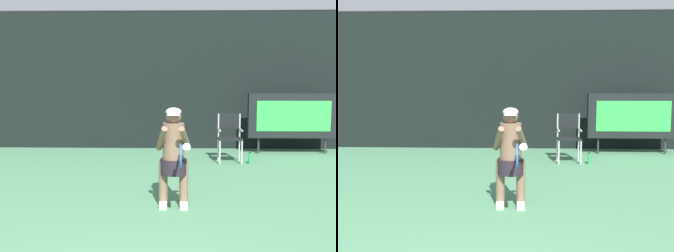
% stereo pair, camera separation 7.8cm
% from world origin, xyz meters
% --- Properties ---
extents(backdrop_screen, '(18.00, 0.12, 3.66)m').
position_xyz_m(backdrop_screen, '(0.00, 8.50, 1.81)').
color(backdrop_screen, black).
rests_on(backdrop_screen, ground).
extents(scoreboard, '(2.20, 0.21, 1.50)m').
position_xyz_m(scoreboard, '(3.17, 7.73, 0.95)').
color(scoreboard, black).
rests_on(scoreboard, ground).
extents(umpire_chair, '(0.52, 0.44, 1.08)m').
position_xyz_m(umpire_chair, '(1.49, 6.66, 0.62)').
color(umpire_chair, '#B7B7BC').
rests_on(umpire_chair, ground).
extents(water_bottle, '(0.07, 0.07, 0.27)m').
position_xyz_m(water_bottle, '(1.92, 6.45, 0.12)').
color(water_bottle, '#2A9852').
rests_on(water_bottle, ground).
extents(tennis_player, '(0.52, 0.59, 1.45)m').
position_xyz_m(tennis_player, '(0.29, 3.35, 0.79)').
color(tennis_player, white).
rests_on(tennis_player, ground).
extents(tennis_racket, '(0.03, 0.60, 0.31)m').
position_xyz_m(tennis_racket, '(0.39, 2.72, 0.88)').
color(tennis_racket, black).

